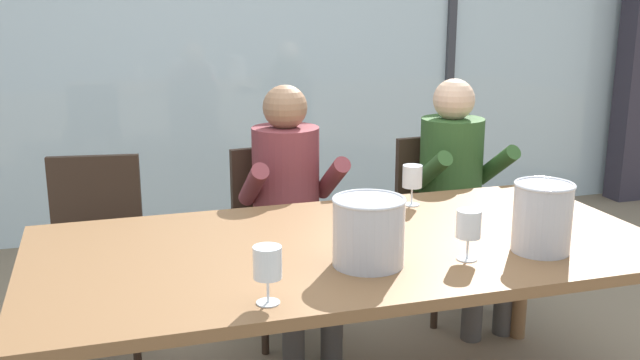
{
  "coord_description": "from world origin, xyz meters",
  "views": [
    {
      "loc": [
        -0.83,
        -2.34,
        1.61
      ],
      "look_at": [
        0.0,
        0.35,
        0.89
      ],
      "focal_mm": 40.63,
      "sensor_mm": 36.0,
      "label": 1
    }
  ],
  "objects_px": {
    "ice_bucket_primary": "(369,231)",
    "wine_glass_by_left_taster": "(412,178)",
    "person_olive_shirt": "(458,182)",
    "wine_glass_near_bucket": "(267,265)",
    "dining_table": "(348,259)",
    "chair_center": "(440,208)",
    "wine_glass_center_pour": "(469,226)",
    "chair_near_curtain": "(95,239)",
    "person_maroon_top": "(291,196)",
    "ice_bucket_secondary": "(542,216)",
    "chair_left_of_center": "(280,224)"
  },
  "relations": [
    {
      "from": "chair_near_curtain",
      "to": "person_maroon_top",
      "type": "xyz_separation_m",
      "value": [
        0.9,
        -0.16,
        0.17
      ]
    },
    {
      "from": "ice_bucket_secondary",
      "to": "wine_glass_center_pour",
      "type": "bearing_deg",
      "value": 179.81
    },
    {
      "from": "wine_glass_by_left_taster",
      "to": "wine_glass_center_pour",
      "type": "relative_size",
      "value": 1.0
    },
    {
      "from": "dining_table",
      "to": "chair_center",
      "type": "xyz_separation_m",
      "value": [
        0.85,
        0.96,
        -0.15
      ]
    },
    {
      "from": "person_maroon_top",
      "to": "wine_glass_near_bucket",
      "type": "height_order",
      "value": "person_maroon_top"
    },
    {
      "from": "wine_glass_near_bucket",
      "to": "ice_bucket_primary",
      "type": "bearing_deg",
      "value": 28.21
    },
    {
      "from": "dining_table",
      "to": "wine_glass_center_pour",
      "type": "bearing_deg",
      "value": -40.39
    },
    {
      "from": "wine_glass_center_pour",
      "to": "ice_bucket_primary",
      "type": "bearing_deg",
      "value": 170.78
    },
    {
      "from": "chair_near_curtain",
      "to": "person_maroon_top",
      "type": "height_order",
      "value": "person_maroon_top"
    },
    {
      "from": "wine_glass_near_bucket",
      "to": "wine_glass_by_left_taster",
      "type": "bearing_deg",
      "value": 44.92
    },
    {
      "from": "person_olive_shirt",
      "to": "wine_glass_center_pour",
      "type": "bearing_deg",
      "value": -120.14
    },
    {
      "from": "wine_glass_by_left_taster",
      "to": "wine_glass_center_pour",
      "type": "height_order",
      "value": "same"
    },
    {
      "from": "dining_table",
      "to": "chair_near_curtain",
      "type": "height_order",
      "value": "chair_near_curtain"
    },
    {
      "from": "chair_near_curtain",
      "to": "ice_bucket_secondary",
      "type": "relative_size",
      "value": 3.6
    },
    {
      "from": "person_olive_shirt",
      "to": "wine_glass_near_bucket",
      "type": "height_order",
      "value": "person_olive_shirt"
    },
    {
      "from": "ice_bucket_primary",
      "to": "wine_glass_by_left_taster",
      "type": "relative_size",
      "value": 1.41
    },
    {
      "from": "chair_center",
      "to": "ice_bucket_secondary",
      "type": "distance_m",
      "value": 1.31
    },
    {
      "from": "ice_bucket_primary",
      "to": "wine_glass_near_bucket",
      "type": "height_order",
      "value": "ice_bucket_primary"
    },
    {
      "from": "wine_glass_by_left_taster",
      "to": "chair_center",
      "type": "bearing_deg",
      "value": 53.18
    },
    {
      "from": "person_olive_shirt",
      "to": "wine_glass_by_left_taster",
      "type": "xyz_separation_m",
      "value": [
        -0.46,
        -0.44,
        0.16
      ]
    },
    {
      "from": "chair_near_curtain",
      "to": "wine_glass_center_pour",
      "type": "xyz_separation_m",
      "value": [
        1.22,
        -1.27,
        0.34
      ]
    },
    {
      "from": "chair_left_of_center",
      "to": "ice_bucket_primary",
      "type": "distance_m",
      "value": 1.23
    },
    {
      "from": "wine_glass_center_pour",
      "to": "chair_center",
      "type": "bearing_deg",
      "value": 67.06
    },
    {
      "from": "person_olive_shirt",
      "to": "chair_center",
      "type": "bearing_deg",
      "value": 96.03
    },
    {
      "from": "dining_table",
      "to": "chair_near_curtain",
      "type": "bearing_deg",
      "value": 132.05
    },
    {
      "from": "chair_left_of_center",
      "to": "wine_glass_near_bucket",
      "type": "bearing_deg",
      "value": -112.63
    },
    {
      "from": "ice_bucket_primary",
      "to": "wine_glass_by_left_taster",
      "type": "xyz_separation_m",
      "value": [
        0.43,
        0.61,
        -0.0
      ]
    },
    {
      "from": "ice_bucket_primary",
      "to": "wine_glass_center_pour",
      "type": "height_order",
      "value": "ice_bucket_primary"
    },
    {
      "from": "wine_glass_by_left_taster",
      "to": "wine_glass_center_pour",
      "type": "bearing_deg",
      "value": -97.93
    },
    {
      "from": "dining_table",
      "to": "ice_bucket_secondary",
      "type": "relative_size",
      "value": 9.21
    },
    {
      "from": "chair_near_curtain",
      "to": "person_olive_shirt",
      "type": "xyz_separation_m",
      "value": [
        1.77,
        -0.16,
        0.17
      ]
    },
    {
      "from": "chair_center",
      "to": "wine_glass_by_left_taster",
      "type": "distance_m",
      "value": 0.8
    },
    {
      "from": "chair_near_curtain",
      "to": "chair_center",
      "type": "bearing_deg",
      "value": 7.71
    },
    {
      "from": "chair_near_curtain",
      "to": "person_olive_shirt",
      "type": "relative_size",
      "value": 0.74
    },
    {
      "from": "chair_near_curtain",
      "to": "person_olive_shirt",
      "type": "height_order",
      "value": "person_olive_shirt"
    },
    {
      "from": "wine_glass_by_left_taster",
      "to": "chair_left_of_center",
      "type": "bearing_deg",
      "value": 127.75
    },
    {
      "from": "person_olive_shirt",
      "to": "wine_glass_center_pour",
      "type": "relative_size",
      "value": 6.95
    },
    {
      "from": "chair_center",
      "to": "wine_glass_near_bucket",
      "type": "bearing_deg",
      "value": -137.2
    },
    {
      "from": "ice_bucket_secondary",
      "to": "wine_glass_by_left_taster",
      "type": "relative_size",
      "value": 1.42
    },
    {
      "from": "chair_center",
      "to": "wine_glass_near_bucket",
      "type": "distance_m",
      "value": 1.91
    },
    {
      "from": "dining_table",
      "to": "ice_bucket_primary",
      "type": "height_order",
      "value": "ice_bucket_primary"
    },
    {
      "from": "chair_center",
      "to": "ice_bucket_primary",
      "type": "distance_m",
      "value": 1.51
    },
    {
      "from": "dining_table",
      "to": "ice_bucket_primary",
      "type": "xyz_separation_m",
      "value": [
        -0.01,
        -0.22,
        0.18
      ]
    },
    {
      "from": "person_maroon_top",
      "to": "wine_glass_center_pour",
      "type": "height_order",
      "value": "person_maroon_top"
    },
    {
      "from": "person_maroon_top",
      "to": "dining_table",
      "type": "bearing_deg",
      "value": -91.96
    },
    {
      "from": "person_olive_shirt",
      "to": "wine_glass_near_bucket",
      "type": "distance_m",
      "value": 1.8
    },
    {
      "from": "chair_near_curtain",
      "to": "chair_center",
      "type": "distance_m",
      "value": 1.75
    },
    {
      "from": "dining_table",
      "to": "chair_left_of_center",
      "type": "xyz_separation_m",
      "value": [
        -0.02,
        0.95,
        -0.15
      ]
    },
    {
      "from": "wine_glass_center_pour",
      "to": "ice_bucket_secondary",
      "type": "bearing_deg",
      "value": -0.19
    },
    {
      "from": "person_maroon_top",
      "to": "ice_bucket_primary",
      "type": "distance_m",
      "value": 1.06
    }
  ]
}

